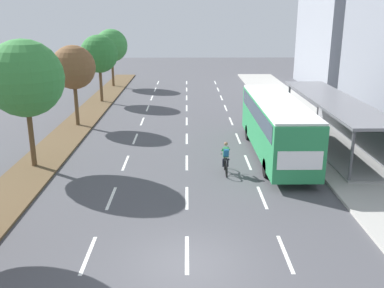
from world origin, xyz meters
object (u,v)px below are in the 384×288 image
(bus, at_px, (276,122))
(median_tree_second, at_px, (25,79))
(median_tree_third, at_px, (73,68))
(median_tree_fourth, at_px, (99,54))
(bus_shelter, at_px, (336,117))
(cyclist, at_px, (226,159))
(median_tree_fifth, at_px, (111,46))

(bus, distance_m, median_tree_second, 14.09)
(median_tree_third, distance_m, median_tree_fourth, 8.99)
(bus_shelter, distance_m, median_tree_fourth, 22.60)
(bus_shelter, height_order, median_tree_second, median_tree_second)
(bus, bearing_deg, median_tree_fourth, 129.60)
(bus_shelter, distance_m, bus, 4.81)
(median_tree_second, height_order, median_tree_third, median_tree_second)
(cyclist, bearing_deg, bus_shelter, 34.29)
(bus_shelter, xyz_separation_m, median_tree_third, (-17.73, 4.93, 2.53))
(median_tree_second, distance_m, median_tree_third, 9.01)
(bus, relative_size, median_tree_third, 1.92)
(median_tree_third, height_order, median_tree_fourth, median_tree_fourth)
(bus_shelter, relative_size, bus, 1.27)
(median_tree_fifth, bearing_deg, cyclist, -69.44)
(bus_shelter, distance_m, median_tree_second, 18.66)
(median_tree_third, bearing_deg, bus_shelter, -15.53)
(median_tree_fourth, relative_size, median_tree_fifth, 0.97)
(cyclist, xyz_separation_m, median_tree_fourth, (-10.14, 19.01, 3.75))
(bus_shelter, xyz_separation_m, median_tree_fourth, (-17.61, 13.92, 2.68))
(median_tree_second, bearing_deg, median_tree_fifth, 90.04)
(median_tree_second, distance_m, median_tree_fourth, 17.99)
(cyclist, relative_size, median_tree_fifth, 0.29)
(bus, height_order, cyclist, bus)
(bus, distance_m, median_tree_fourth, 21.05)
(cyclist, height_order, median_tree_second, median_tree_second)
(median_tree_fourth, bearing_deg, bus_shelter, -38.32)
(median_tree_second, bearing_deg, median_tree_fourth, 88.91)
(median_tree_second, distance_m, median_tree_fifth, 26.97)
(median_tree_second, relative_size, median_tree_fifth, 1.08)
(bus_shelter, relative_size, median_tree_fifth, 2.26)
(median_tree_third, height_order, median_tree_fifth, median_tree_fifth)
(cyclist, xyz_separation_m, median_tree_second, (-10.48, 1.03, 4.13))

